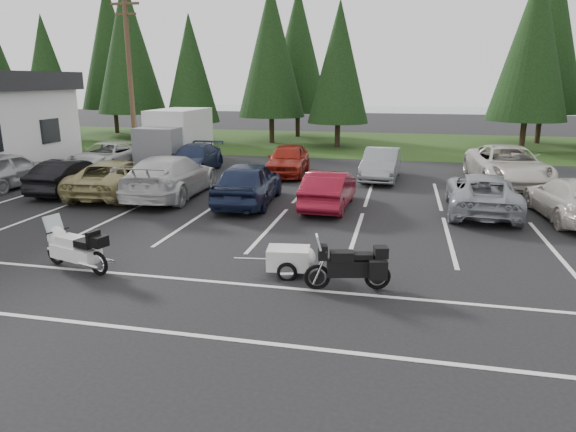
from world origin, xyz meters
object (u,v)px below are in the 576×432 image
(car_near_2, at_px, (117,177))
(car_far_3, at_px, (381,164))
(adventure_motorcycle, at_px, (348,262))
(car_far_2, at_px, (288,160))
(car_near_4, at_px, (248,183))
(cargo_trailer, at_px, (288,261))
(touring_motorcycle, at_px, (75,244))
(car_near_7, at_px, (573,199))
(car_far_0, at_px, (107,156))
(car_far_1, at_px, (194,159))
(box_truck, at_px, (172,137))
(car_near_5, at_px, (329,189))
(car_near_1, at_px, (71,176))
(car_near_3, at_px, (171,176))
(car_near_0, at_px, (8,170))
(car_far_4, at_px, (508,165))
(utility_pole, at_px, (130,76))
(car_near_6, at_px, (482,193))

(car_near_2, distance_m, car_far_3, 11.63)
(car_far_3, relative_size, adventure_motorcycle, 2.06)
(car_near_2, bearing_deg, car_far_2, -138.14)
(car_near_4, distance_m, cargo_trailer, 7.35)
(car_near_2, distance_m, touring_motorcycle, 8.58)
(car_near_7, height_order, adventure_motorcycle, car_near_7)
(car_far_0, relative_size, car_far_1, 1.06)
(box_truck, distance_m, car_near_5, 13.01)
(car_near_1, xyz_separation_m, car_near_3, (4.36, 0.14, 0.14))
(car_near_0, bearing_deg, car_far_3, -156.38)
(car_far_3, height_order, cargo_trailer, car_far_3)
(car_near_3, relative_size, car_far_4, 0.95)
(car_near_4, relative_size, car_near_5, 1.16)
(box_truck, relative_size, adventure_motorcycle, 2.65)
(car_near_1, bearing_deg, car_near_3, -179.67)
(car_near_1, height_order, car_near_2, car_near_2)
(car_near_5, height_order, cargo_trailer, car_near_5)
(car_far_1, xyz_separation_m, car_far_2, (4.73, 0.34, 0.06))
(car_near_5, bearing_deg, car_far_2, -62.89)
(cargo_trailer, bearing_deg, car_near_3, 124.07)
(car_far_4, xyz_separation_m, touring_motorcycle, (-12.19, -13.70, -0.18))
(car_near_7, bearing_deg, car_near_4, -4.31)
(cargo_trailer, bearing_deg, adventure_motorcycle, -30.33)
(utility_pole, bearing_deg, car_near_5, -33.47)
(car_near_5, distance_m, car_near_6, 5.31)
(utility_pole, xyz_separation_m, car_far_0, (-0.33, -2.34, -4.00))
(car_near_0, relative_size, adventure_motorcycle, 2.15)
(car_near_5, distance_m, car_far_2, 6.79)
(car_near_1, bearing_deg, car_near_0, -6.79)
(car_near_5, xyz_separation_m, car_far_1, (-7.62, 5.80, 0.01))
(car_far_0, relative_size, touring_motorcycle, 2.14)
(touring_motorcycle, height_order, cargo_trailer, touring_motorcycle)
(car_near_3, relative_size, cargo_trailer, 3.95)
(car_far_1, height_order, cargo_trailer, car_far_1)
(car_far_0, relative_size, car_far_4, 0.84)
(car_near_2, bearing_deg, utility_pole, -70.41)
(car_near_7, distance_m, car_far_4, 6.11)
(car_far_4, xyz_separation_m, adventure_motorcycle, (-5.62, -13.50, -0.19))
(car_far_3, distance_m, cargo_trailer, 12.79)
(utility_pole, distance_m, car_near_0, 8.52)
(car_far_3, xyz_separation_m, adventure_motorcycle, (-0.11, -13.31, -0.07))
(car_near_7, bearing_deg, car_near_2, -5.71)
(touring_motorcycle, bearing_deg, car_near_0, 153.99)
(car_near_1, relative_size, car_near_2, 0.81)
(car_near_7, xyz_separation_m, car_far_4, (-0.97, 6.03, 0.13))
(car_far_0, distance_m, car_far_2, 9.39)
(car_near_6, height_order, cargo_trailer, car_near_6)
(car_near_4, relative_size, car_far_2, 1.08)
(car_near_6, height_order, car_near_7, car_near_7)
(car_far_0, relative_size, car_far_2, 1.14)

